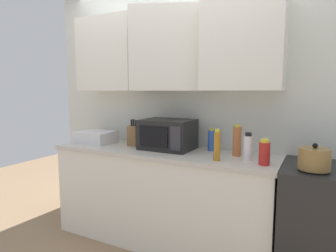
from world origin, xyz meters
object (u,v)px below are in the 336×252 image
kettle (314,159)px  bottle_red_sauce (264,153)px  stove_range (336,230)px  dish_rack (96,137)px  bottle_amber_vinegar (217,146)px  bottle_white_jar (248,147)px  bottle_blue_cleaner (211,140)px  knife_block (134,135)px  bottle_spice_jar (237,141)px  microwave (168,134)px

kettle → bottle_red_sauce: size_ratio=1.06×
stove_range → kettle: 0.58m
dish_rack → stove_range: bearing=-0.5°
bottle_amber_vinegar → bottle_white_jar: (0.21, 0.12, -0.02)m
bottle_red_sauce → bottle_blue_cleaner: (-0.52, 0.31, 0.01)m
knife_block → bottle_spice_jar: (1.03, 0.01, 0.02)m
stove_range → bottle_spice_jar: 0.96m
bottle_spice_jar → bottle_white_jar: size_ratio=1.21×
knife_block → bottle_blue_cleaner: size_ratio=1.29×
stove_range → knife_block: size_ratio=3.41×
bottle_red_sauce → knife_block: bearing=171.4°
stove_range → bottle_amber_vinegar: bearing=-169.7°
kettle → bottle_spice_jar: bottle_spice_jar is taller
dish_rack → bottle_blue_cleaner: bearing=7.9°
knife_block → bottle_blue_cleaner: (0.77, 0.12, -0.01)m
kettle → bottle_amber_vinegar: bottle_amber_vinegar is taller
stove_range → microwave: 1.53m
microwave → knife_block: microwave is taller
dish_rack → microwave: bearing=3.9°
microwave → dish_rack: microwave is taller
bottle_amber_vinegar → bottle_spice_jar: (0.10, 0.24, 0.01)m
knife_block → bottle_amber_vinegar: bearing=-13.8°
stove_range → bottle_white_jar: (-0.64, -0.03, 0.55)m
stove_range → dish_rack: size_ratio=2.40×
bottle_amber_vinegar → bottle_blue_cleaner: (-0.17, 0.35, -0.02)m
dish_rack → bottle_amber_vinegar: bearing=-7.2°
bottle_white_jar → knife_block: bearing=174.7°
stove_range → dish_rack: 2.30m
knife_block → bottle_red_sauce: (1.29, -0.19, -0.01)m
dish_rack → bottle_amber_vinegar: 1.40m
kettle → knife_block: size_ratio=0.77×
knife_block → bottle_white_jar: 1.16m
stove_range → bottle_white_jar: bearing=-177.0°
dish_rack → bottle_spice_jar: (1.49, 0.07, 0.07)m
bottle_white_jar → bottle_spice_jar: bearing=134.3°
kettle → microwave: bearing=170.1°
stove_range → bottle_amber_vinegar: (-0.85, -0.16, 0.57)m
kettle → dish_rack: size_ratio=0.54×
kettle → knife_block: knife_block is taller
kettle → bottle_red_sauce: (-0.33, 0.02, 0.01)m
stove_range → bottle_red_sauce: (-0.50, -0.12, 0.54)m
kettle → knife_block: (-1.62, 0.21, 0.02)m
microwave → knife_block: 0.38m
bottle_spice_jar → bottle_white_jar: 0.17m
kettle → microwave: (-1.24, 0.22, 0.05)m
dish_rack → knife_block: (0.46, 0.05, 0.04)m
bottle_spice_jar → bottle_red_sauce: bearing=-39.0°
bottle_red_sauce → bottle_blue_cleaner: bottle_blue_cleaner is taller
bottle_red_sauce → bottle_white_jar: bottle_white_jar is taller
stove_range → bottle_spice_jar: bearing=173.5°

